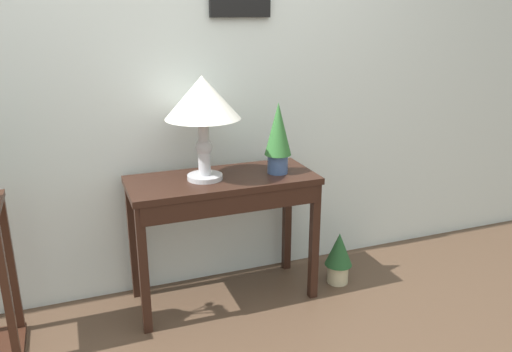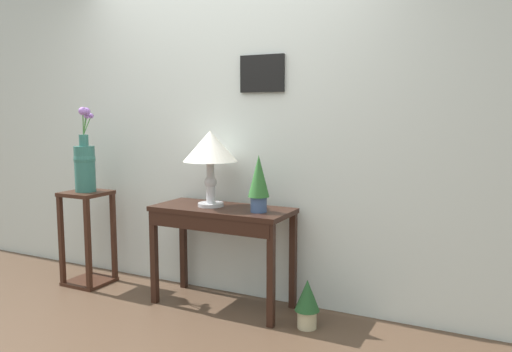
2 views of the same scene
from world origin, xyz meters
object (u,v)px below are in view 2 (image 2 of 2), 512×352
Objects in this scene: potted_plant_on_console at (259,181)px; table_lamp at (210,149)px; pedestal_stand_left at (88,238)px; flower_vase_tall at (85,162)px; potted_plant_floor at (307,301)px; console_table at (221,223)px.

table_lamp is at bearing 174.95° from potted_plant_on_console.
pedestal_stand_left is at bearing -178.19° from potted_plant_on_console.
flower_vase_tall is 2.06× the size of potted_plant_floor.
table_lamp is 1.66× the size of potted_plant_floor.
console_table is at bearing 174.06° from potted_plant_floor.
console_table is at bearing 177.73° from potted_plant_on_console.
table_lamp reaches higher than pedestal_stand_left.
table_lamp is 1.39× the size of potted_plant_on_console.
console_table is 3.08× the size of potted_plant_floor.
console_table is 1.29m from flower_vase_tall.
potted_plant_on_console reaches higher than pedestal_stand_left.
pedestal_stand_left is (-1.23, -0.06, -0.24)m from console_table.
table_lamp is at bearing 4.29° from flower_vase_tall.
potted_plant_floor is at bearing -0.33° from pedestal_stand_left.
console_table is 1.49× the size of flower_vase_tall.
table_lamp is 0.80× the size of flower_vase_tall.
potted_plant_on_console is 1.19× the size of potted_plant_floor.
potted_plant_floor is (0.38, -0.06, -0.76)m from potted_plant_on_console.
potted_plant_on_console is 1.55m from flower_vase_tall.
console_table is at bearing 2.87° from flower_vase_tall.
potted_plant_floor is at bearing -8.87° from potted_plant_on_console.
flower_vase_tall reaches higher than table_lamp.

